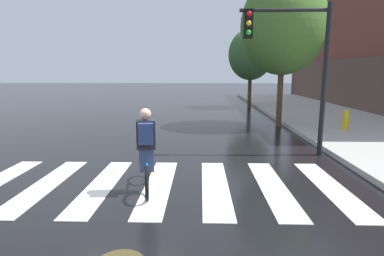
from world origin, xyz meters
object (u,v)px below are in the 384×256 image
(cyclist, at_px, (146,151))
(traffic_light_near, at_px, (296,54))
(fire_hydrant, at_px, (346,120))
(street_tree_near, at_px, (283,26))
(street_tree_mid, at_px, (251,54))

(cyclist, relative_size, traffic_light_near, 0.40)
(cyclist, distance_m, fire_hydrant, 9.06)
(street_tree_near, xyz_separation_m, street_tree_mid, (-0.16, 7.32, -0.77))
(traffic_light_near, bearing_deg, cyclist, -141.56)
(cyclist, height_order, street_tree_near, street_tree_near)
(street_tree_near, bearing_deg, traffic_light_near, -99.83)
(traffic_light_near, distance_m, street_tree_mid, 12.12)
(traffic_light_near, height_order, street_tree_mid, street_tree_mid)
(fire_hydrant, relative_size, street_tree_near, 0.12)
(fire_hydrant, bearing_deg, street_tree_near, 144.59)
(traffic_light_near, bearing_deg, street_tree_near, 80.17)
(street_tree_near, bearing_deg, street_tree_mid, 91.28)
(cyclist, distance_m, traffic_light_near, 5.10)
(traffic_light_near, bearing_deg, fire_hydrant, 46.85)
(street_tree_mid, bearing_deg, fire_hydrant, -75.19)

